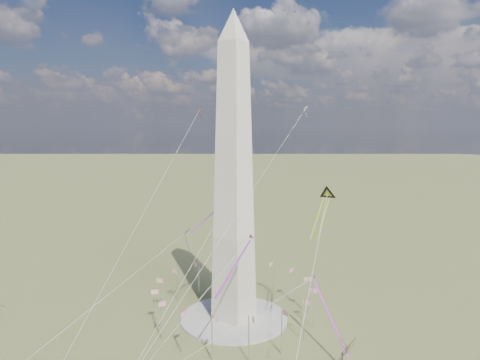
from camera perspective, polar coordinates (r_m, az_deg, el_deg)
The scene contains 12 objects.
ground at distance 151.63m, azimuth -0.80°, elevation -18.04°, with size 2000.00×2000.00×0.00m, color brown.
plaza at distance 151.46m, azimuth -0.80°, elevation -17.90°, with size 36.00×36.00×0.80m, color #B2ABA3.
washington_monument at distance 138.17m, azimuth -0.83°, elevation 0.26°, with size 15.56×15.56×100.00m.
flagpole_ring at distance 148.67m, azimuth -0.80°, elevation -15.50°, with size 54.40×54.40×13.00m.
tree_near at distance 117.13m, azimuth 13.51°, elevation -21.21°, with size 7.46×7.46×13.06m.
kite_delta_black at distance 131.46m, azimuth 11.46°, elevation -2.23°, with size 6.77×16.53×13.49m.
kite_diamond_purple at distance 168.07m, azimuth -7.12°, elevation -7.19°, with size 2.02×3.15×9.62m.
kite_streamer_left at distance 122.04m, azimuth -0.14°, elevation -10.39°, with size 2.42×19.19×13.17m.
kite_streamer_mid at distance 146.64m, azimuth -2.97°, elevation -3.67°, with size 5.72×18.15×12.68m.
kite_streamer_right at distance 131.98m, azimuth 11.18°, elevation -15.79°, with size 18.14×15.03×15.29m.
kite_small_red at distance 190.89m, azimuth -5.33°, elevation 9.27°, with size 1.55×1.84×4.92m.
kite_small_white at distance 170.17m, azimuth 8.76°, elevation 9.29°, with size 1.52×2.25×4.76m.
Camera 1 is at (80.80, -110.83, 64.65)m, focal length 32.00 mm.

